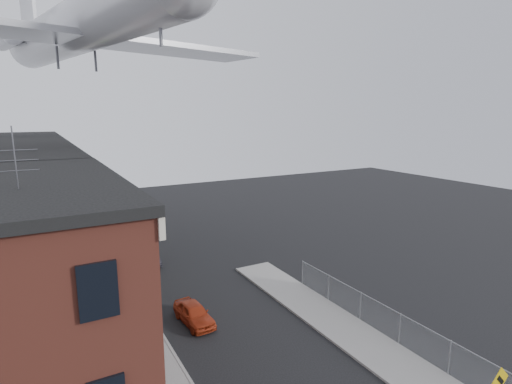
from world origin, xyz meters
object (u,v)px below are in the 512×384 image
at_px(utility_pole, 111,235).
at_px(airplane, 76,27).
at_px(car_mid, 149,258).
at_px(car_near, 194,313).
at_px(street_tree, 96,219).
at_px(car_far, 120,235).

xyz_separation_m(utility_pole, airplane, (-0.29, 6.76, 14.03)).
bearing_deg(car_mid, utility_pole, -125.10).
bearing_deg(car_mid, car_near, -92.46).
bearing_deg(airplane, car_near, -71.76).
relative_size(street_tree, car_far, 1.37).
relative_size(utility_pole, car_far, 2.37).
relative_size(utility_pole, car_mid, 2.63).
bearing_deg(car_far, utility_pole, -104.48).
relative_size(street_tree, car_near, 1.42).
distance_m(utility_pole, car_near, 7.57).
xyz_separation_m(street_tree, airplane, (-0.62, -3.16, 15.25)).
xyz_separation_m(street_tree, car_far, (2.54, 3.61, -2.90)).
xyz_separation_m(utility_pole, car_far, (2.86, 13.53, -4.12)).
bearing_deg(utility_pole, street_tree, 88.11).
bearing_deg(street_tree, airplane, -101.04).
xyz_separation_m(car_near, airplane, (-3.96, 12.01, 18.07)).
bearing_deg(car_near, car_far, 88.01).
height_order(car_near, car_far, car_near).
bearing_deg(utility_pole, car_mid, 56.66).
distance_m(car_mid, airplane, 18.62).
relative_size(car_near, car_far, 0.97).
xyz_separation_m(street_tree, car_near, (3.34, -15.17, -2.82)).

